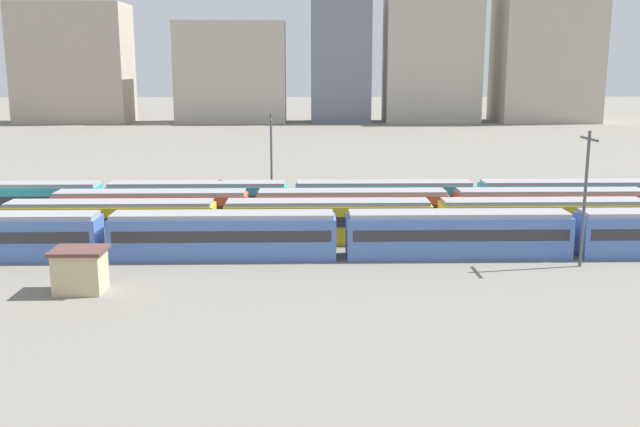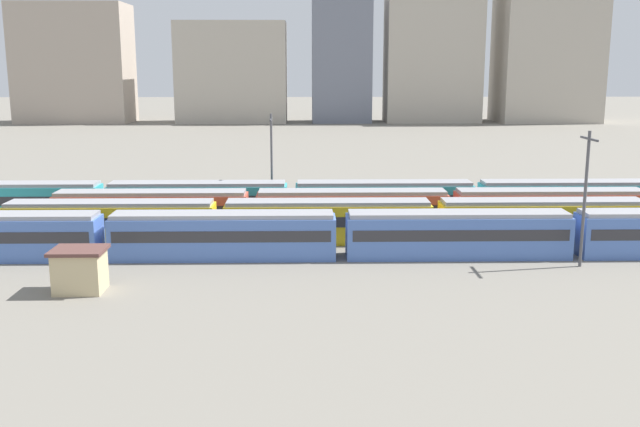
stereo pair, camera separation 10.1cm
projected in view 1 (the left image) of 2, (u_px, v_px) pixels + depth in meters
name	position (u px, v px, depth m)	size (l,w,h in m)	color
ground_plane	(115.00, 236.00, 65.59)	(600.00, 600.00, 0.00)	slate
train_track_0	(341.00, 235.00, 58.01)	(74.70, 3.06, 3.75)	#4C70BC
train_track_1	(435.00, 220.00, 63.29)	(74.70, 3.06, 3.75)	yellow
train_track_2	(550.00, 208.00, 68.64)	(93.60, 3.06, 3.75)	#BC4C38
train_track_3	(476.00, 199.00, 73.60)	(112.50, 3.06, 3.75)	teal
catenary_pole_0	(585.00, 193.00, 54.62)	(0.24, 3.20, 10.50)	#4C4C51
catenary_pole_1	(271.00, 158.00, 75.47)	(0.24, 3.20, 10.40)	#4C4C51
signal_hut	(80.00, 270.00, 49.24)	(3.60, 3.00, 3.04)	#C6B284
distant_building_0	(73.00, 64.00, 194.81)	(29.71, 16.61, 31.64)	#A89989
distant_building_1	(231.00, 72.00, 196.21)	(29.64, 14.28, 26.94)	#B2A899
distant_building_2	(341.00, 42.00, 195.24)	(15.97, 13.34, 43.04)	slate
distant_building_3	(432.00, 51.00, 196.24)	(25.59, 13.49, 38.45)	#B2A899
distant_building_4	(547.00, 39.00, 196.26)	(26.61, 18.93, 45.06)	#B2A899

